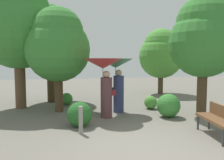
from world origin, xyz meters
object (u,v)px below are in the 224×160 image
(park_bench, at_px, (219,118))
(person_right, at_px, (116,72))
(person_left, at_px, (104,72))
(tree_mid_left, at_px, (58,44))
(tree_far_back, at_px, (18,24))
(path_marker_post, at_px, (81,120))
(tree_near_left, at_px, (50,40))
(tree_mid_right, at_px, (161,53))
(tree_near_right, at_px, (204,37))

(park_bench, bearing_deg, person_right, -141.75)
(person_left, distance_m, tree_mid_left, 2.31)
(person_left, bearing_deg, tree_far_back, 53.36)
(person_right, xyz_separation_m, path_marker_post, (-1.56, -2.36, -1.21))
(tree_near_left, height_order, tree_mid_right, tree_near_left)
(tree_mid_right, bearing_deg, path_marker_post, -128.71)
(person_right, bearing_deg, tree_mid_left, 74.19)
(person_right, bearing_deg, tree_near_left, 42.83)
(park_bench, distance_m, path_marker_post, 3.74)
(tree_mid_left, bearing_deg, tree_mid_right, 31.07)
(tree_near_right, bearing_deg, tree_mid_left, 161.59)
(person_left, xyz_separation_m, tree_near_left, (-1.99, 3.51, 1.39))
(tree_far_back, bearing_deg, tree_mid_right, 18.53)
(tree_near_right, xyz_separation_m, tree_far_back, (-6.80, 2.75, 0.66))
(person_right, bearing_deg, tree_near_right, -110.71)
(person_left, distance_m, tree_far_back, 4.41)
(person_right, height_order, tree_mid_right, tree_mid_right)
(person_right, height_order, park_bench, person_right)
(tree_mid_right, bearing_deg, tree_far_back, -161.47)
(path_marker_post, bearing_deg, tree_mid_right, 51.29)
(tree_near_left, distance_m, tree_mid_left, 2.24)
(person_right, distance_m, tree_far_back, 4.59)
(tree_mid_right, bearing_deg, tree_near_right, -97.25)
(tree_near_right, height_order, path_marker_post, tree_near_right)
(tree_near_left, bearing_deg, tree_mid_right, 12.16)
(tree_near_left, xyz_separation_m, tree_mid_right, (6.26, 1.35, -0.57))
(person_right, bearing_deg, park_bench, -149.17)
(park_bench, xyz_separation_m, path_marker_post, (-3.60, 1.02, -0.12))
(tree_far_back, bearing_deg, park_bench, -40.60)
(tree_near_left, distance_m, tree_mid_right, 6.43)
(park_bench, height_order, tree_near_right, tree_near_right)
(tree_mid_right, bearing_deg, person_right, -131.41)
(tree_near_left, bearing_deg, tree_mid_left, -79.40)
(park_bench, relative_size, tree_near_right, 0.35)
(tree_mid_left, bearing_deg, path_marker_post, -77.79)
(tree_near_left, relative_size, tree_near_right, 1.07)
(person_right, distance_m, tree_near_left, 4.08)
(park_bench, distance_m, tree_mid_left, 6.21)
(person_left, xyz_separation_m, person_right, (0.62, 0.72, -0.03))
(tree_mid_right, bearing_deg, park_bench, -102.14)
(person_right, relative_size, tree_near_left, 0.45)
(person_left, distance_m, tree_near_right, 3.84)
(person_right, bearing_deg, path_marker_post, 146.30)
(tree_mid_left, height_order, tree_far_back, tree_far_back)
(person_left, bearing_deg, tree_near_left, 29.33)
(person_left, xyz_separation_m, park_bench, (2.65, -2.66, -1.11))
(person_left, relative_size, tree_near_right, 0.48)
(person_left, xyz_separation_m, tree_near_right, (3.60, -0.40, 1.26))
(person_right, relative_size, tree_mid_right, 0.54)
(path_marker_post, bearing_deg, tree_mid_left, 102.21)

